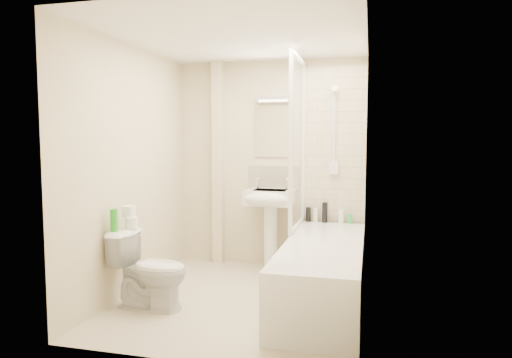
# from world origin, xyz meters

# --- Properties ---
(floor) EXTENTS (2.50, 2.50, 0.00)m
(floor) POSITION_xyz_m (0.00, 0.00, 0.00)
(floor) COLOR beige
(floor) RESTS_ON ground
(wall_back) EXTENTS (2.20, 0.02, 2.40)m
(wall_back) POSITION_xyz_m (0.00, 1.25, 1.20)
(wall_back) COLOR beige
(wall_back) RESTS_ON ground
(wall_left) EXTENTS (0.02, 2.50, 2.40)m
(wall_left) POSITION_xyz_m (-1.10, 0.00, 1.20)
(wall_left) COLOR beige
(wall_left) RESTS_ON ground
(wall_right) EXTENTS (0.02, 2.50, 2.40)m
(wall_right) POSITION_xyz_m (1.10, 0.00, 1.20)
(wall_right) COLOR beige
(wall_right) RESTS_ON ground
(ceiling) EXTENTS (2.20, 2.50, 0.02)m
(ceiling) POSITION_xyz_m (0.00, 0.00, 2.40)
(ceiling) COLOR white
(ceiling) RESTS_ON wall_back
(tile_back) EXTENTS (0.70, 0.01, 1.75)m
(tile_back) POSITION_xyz_m (0.75, 1.24, 1.42)
(tile_back) COLOR beige
(tile_back) RESTS_ON wall_back
(tile_right) EXTENTS (0.01, 2.10, 1.75)m
(tile_right) POSITION_xyz_m (1.09, 0.12, 1.42)
(tile_right) COLOR beige
(tile_right) RESTS_ON wall_right
(pipe_boxing) EXTENTS (0.12, 0.12, 2.40)m
(pipe_boxing) POSITION_xyz_m (-0.62, 1.19, 1.20)
(pipe_boxing) COLOR beige
(pipe_boxing) RESTS_ON ground
(splashback) EXTENTS (0.60, 0.02, 0.30)m
(splashback) POSITION_xyz_m (0.05, 1.24, 1.03)
(splashback) COLOR beige
(splashback) RESTS_ON wall_back
(mirror) EXTENTS (0.46, 0.01, 0.60)m
(mirror) POSITION_xyz_m (0.05, 1.24, 1.58)
(mirror) COLOR white
(mirror) RESTS_ON wall_back
(strip_light) EXTENTS (0.42, 0.07, 0.07)m
(strip_light) POSITION_xyz_m (0.05, 1.22, 1.95)
(strip_light) COLOR silver
(strip_light) RESTS_ON wall_back
(bathtub) EXTENTS (0.70, 2.10, 0.55)m
(bathtub) POSITION_xyz_m (0.75, 0.12, 0.29)
(bathtub) COLOR white
(bathtub) RESTS_ON ground
(shower_screen) EXTENTS (0.04, 0.92, 1.80)m
(shower_screen) POSITION_xyz_m (0.40, 0.80, 1.45)
(shower_screen) COLOR white
(shower_screen) RESTS_ON bathtub
(shower_fixture) EXTENTS (0.10, 0.16, 0.99)m
(shower_fixture) POSITION_xyz_m (0.75, 1.19, 1.55)
(shower_fixture) COLOR white
(shower_fixture) RESTS_ON wall_back
(pedestal_sink) EXTENTS (0.54, 0.49, 1.04)m
(pedestal_sink) POSITION_xyz_m (0.05, 1.01, 0.73)
(pedestal_sink) COLOR white
(pedestal_sink) RESTS_ON ground
(bottle_black_a) EXTENTS (0.06, 0.06, 0.17)m
(bottle_black_a) POSITION_xyz_m (0.47, 1.16, 0.63)
(bottle_black_a) COLOR black
(bottle_black_a) RESTS_ON bathtub
(bottle_white_a) EXTENTS (0.06, 0.06, 0.16)m
(bottle_white_a) POSITION_xyz_m (0.56, 1.16, 0.63)
(bottle_white_a) COLOR silver
(bottle_white_a) RESTS_ON bathtub
(bottle_black_b) EXTENTS (0.06, 0.06, 0.23)m
(bottle_black_b) POSITION_xyz_m (0.66, 1.16, 0.66)
(bottle_black_b) COLOR black
(bottle_black_b) RESTS_ON bathtub
(bottle_white_b) EXTENTS (0.06, 0.06, 0.15)m
(bottle_white_b) POSITION_xyz_m (0.84, 1.16, 0.63)
(bottle_white_b) COLOR white
(bottle_white_b) RESTS_ON bathtub
(bottle_green) EXTENTS (0.06, 0.06, 0.10)m
(bottle_green) POSITION_xyz_m (0.94, 1.16, 0.60)
(bottle_green) COLOR green
(bottle_green) RESTS_ON bathtub
(toilet) EXTENTS (0.45, 0.71, 0.69)m
(toilet) POSITION_xyz_m (-0.72, -0.39, 0.34)
(toilet) COLOR white
(toilet) RESTS_ON ground
(toilet_roll_lower) EXTENTS (0.12, 0.12, 0.10)m
(toilet_roll_lower) POSITION_xyz_m (-0.94, -0.31, 0.74)
(toilet_roll_lower) COLOR white
(toilet_roll_lower) RESTS_ON toilet
(toilet_roll_upper) EXTENTS (0.12, 0.12, 0.10)m
(toilet_roll_upper) POSITION_xyz_m (-0.97, -0.29, 0.84)
(toilet_roll_upper) COLOR white
(toilet_roll_upper) RESTS_ON toilet_roll_lower
(green_bottle) EXTENTS (0.07, 0.07, 0.20)m
(green_bottle) POSITION_xyz_m (-1.02, -0.47, 0.78)
(green_bottle) COLOR green
(green_bottle) RESTS_ON toilet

